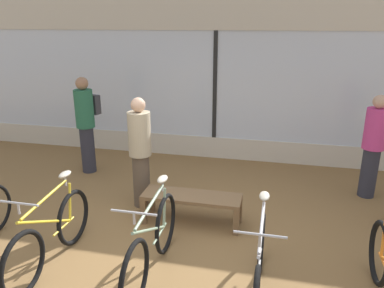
# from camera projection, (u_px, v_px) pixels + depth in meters

# --- Properties ---
(ground_plane) EXTENTS (24.00, 24.00, 0.00)m
(ground_plane) POSITION_uv_depth(u_px,v_px,m) (164.00, 254.00, 4.66)
(ground_plane) COLOR olive
(shop_back_wall) EXTENTS (12.00, 0.08, 3.20)m
(shop_back_wall) POSITION_uv_depth(u_px,v_px,m) (215.00, 80.00, 7.50)
(shop_back_wall) COLOR beige
(shop_back_wall) RESTS_ON ground_plane
(bicycle_left) EXTENTS (0.46, 1.72, 1.04)m
(bicycle_left) POSITION_uv_depth(u_px,v_px,m) (51.00, 235.00, 4.35)
(bicycle_left) COLOR black
(bicycle_left) RESTS_ON ground_plane
(bicycle_center) EXTENTS (0.46, 1.79, 1.06)m
(bicycle_center) POSITION_uv_depth(u_px,v_px,m) (152.00, 244.00, 4.16)
(bicycle_center) COLOR black
(bicycle_center) RESTS_ON ground_plane
(bicycle_right) EXTENTS (0.46, 1.68, 1.02)m
(bicycle_right) POSITION_uv_depth(u_px,v_px,m) (259.00, 265.00, 3.83)
(bicycle_right) COLOR black
(bicycle_right) RESTS_ON ground_plane
(display_bench) EXTENTS (1.40, 0.44, 0.43)m
(display_bench) POSITION_uv_depth(u_px,v_px,m) (192.00, 200.00, 5.29)
(display_bench) COLOR brown
(display_bench) RESTS_ON ground_plane
(customer_near_rack) EXTENTS (0.42, 0.42, 1.72)m
(customer_near_rack) POSITION_uv_depth(u_px,v_px,m) (140.00, 151.00, 5.64)
(customer_near_rack) COLOR brown
(customer_near_rack) RESTS_ON ground_plane
(customer_by_window) EXTENTS (0.56, 0.51, 1.69)m
(customer_by_window) POSITION_uv_depth(u_px,v_px,m) (374.00, 143.00, 5.95)
(customer_by_window) COLOR #2D2D38
(customer_by_window) RESTS_ON ground_plane
(customer_mid_floor) EXTENTS (0.43, 0.55, 1.81)m
(customer_mid_floor) POSITION_uv_depth(u_px,v_px,m) (86.00, 122.00, 6.96)
(customer_mid_floor) COLOR #2D2D38
(customer_mid_floor) RESTS_ON ground_plane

